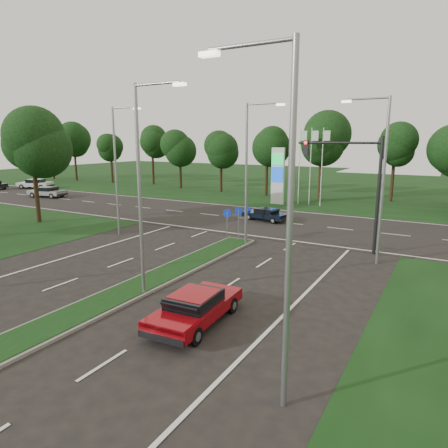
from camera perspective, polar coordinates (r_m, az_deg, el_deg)
The scene contains 18 objects.
ground at distance 15.52m, azimuth -29.00°, elevation -15.52°, with size 160.00×160.00×0.00m, color black.
verge_far at distance 63.31m, azimuth 18.64°, elevation 5.14°, with size 160.00×50.00×0.02m, color black.
cross_road at distance 33.78m, azimuth 8.01°, elevation 0.23°, with size 160.00×12.00×0.02m, color black.
median_kerb at distance 17.61m, azimuth -17.71°, elevation -11.07°, with size 2.00×26.00×0.12m, color slate.
streetlight_median_near at distance 17.07m, azimuth -11.53°, elevation 6.00°, with size 2.53×0.22×9.00m.
streetlight_median_far at distance 25.43m, azimuth 3.62°, elevation 8.08°, with size 2.53×0.22×9.00m.
streetlight_left_far at distance 29.24m, azimuth -14.96°, elevation 8.20°, with size 2.53×0.22×9.00m.
streetlight_right_far at distance 23.07m, azimuth 21.39°, elevation 6.90°, with size 2.53×0.22×9.00m.
streetlight_right_near at distance 9.55m, azimuth 8.29°, elevation 1.61°, with size 2.53×0.22×9.00m.
traffic_signal at distance 25.34m, azimuth 18.40°, elevation 6.52°, with size 5.10×0.42×7.00m.
median_signs at distance 26.66m, azimuth 1.98°, elevation 0.97°, with size 1.16×1.76×2.38m.
gas_pylon at distance 43.05m, azimuth 7.98°, elevation 7.03°, with size 5.80×1.26×8.00m.
tree_left_far at distance 36.55m, azimuth -26.06°, elevation 9.69°, with size 5.20×5.20×8.86m.
treeline_far at distance 48.23m, azimuth 15.63°, elevation 11.55°, with size 6.00×6.00×9.90m.
red_sedan at distance 15.26m, azimuth -4.11°, elevation -11.71°, with size 2.10×4.58×1.23m.
navy_sedan at distance 34.22m, azimuth 5.97°, elevation 1.41°, with size 4.09×2.23×1.07m.
far_car_a at distance 52.62m, azimuth -23.94°, elevation 4.24°, with size 4.69×2.71×1.27m.
far_car_b at distance 63.03m, azimuth -25.37°, elevation 5.25°, with size 5.05×3.57×1.34m.
Camera 1 is at (12.24, -6.75, 6.76)m, focal length 32.00 mm.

